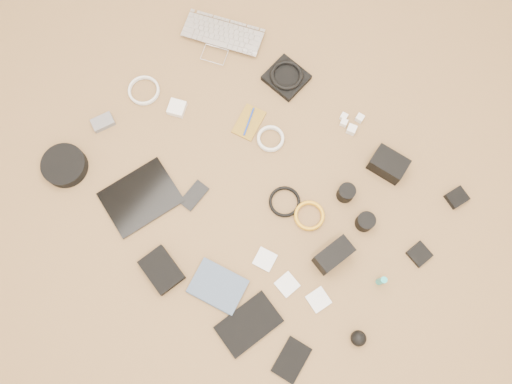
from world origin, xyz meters
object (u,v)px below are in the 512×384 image
Objects in this scene: tablet at (141,197)px; headphone_case at (65,166)px; laptop at (219,44)px; dslr_camera at (388,164)px; phone at (194,196)px; paperback at (209,304)px.

headphone_case reaches higher than tablet.
laptop is 0.86m from dslr_camera.
laptop is 1.96× the size of headphone_case.
phone is at bearing -138.11° from dslr_camera.
laptop is 1.76× the size of paperback.
tablet is 2.37× the size of phone.
tablet is 0.21m from phone.
laptop is 1.07m from paperback.
dslr_camera is 0.70× the size of paperback.
paperback is (0.78, -0.04, -0.01)m from headphone_case.
laptop is 2.90× the size of phone.
paperback is at bearing -2.68° from headphone_case.
tablet reaches higher than phone.
dslr_camera is 0.97m from tablet.
paperback reaches higher than tablet.
laptop is 1.23× the size of tablet.
tablet is at bearing -139.97° from phone.
headphone_case is at bearing 74.64° from paperback.
dslr_camera reaches higher than laptop.
phone is (-0.50, -0.57, -0.03)m from dslr_camera.
headphone_case reaches higher than phone.
phone is (0.36, -0.56, -0.01)m from laptop.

